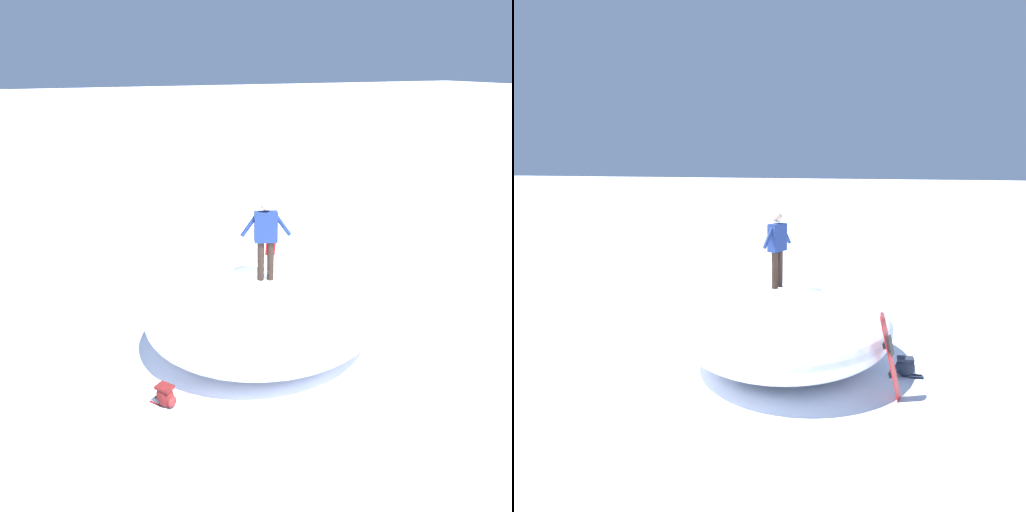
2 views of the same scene
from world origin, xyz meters
The scene contains 6 objects.
ground centered at (0.00, 0.00, 0.00)m, with size 240.00×240.00×0.00m, color white.
snow_mound centered at (-0.51, 0.41, 0.83)m, with size 5.25×4.73×1.67m, color white.
snowboarder_standing centered at (-0.25, 0.30, 2.65)m, with size 0.43×1.00×1.71m.
snowboard_primary_upright centered at (-2.85, 1.64, 0.87)m, with size 0.48×0.34×1.68m.
backpack_near centered at (0.77, -2.18, 0.22)m, with size 0.56×0.47×0.44m.
backpack_far centered at (-3.13, 0.57, 0.22)m, with size 0.62×0.33×0.43m.
Camera 1 is at (8.27, -3.73, 5.89)m, focal length 34.93 mm.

